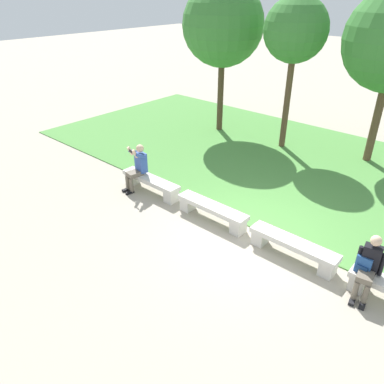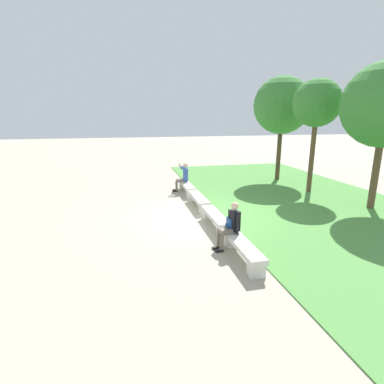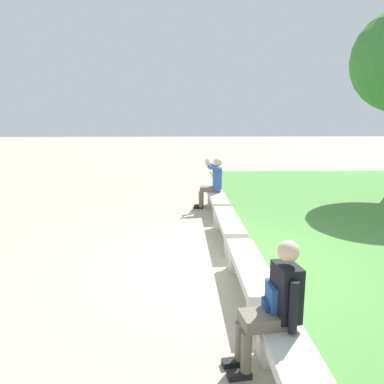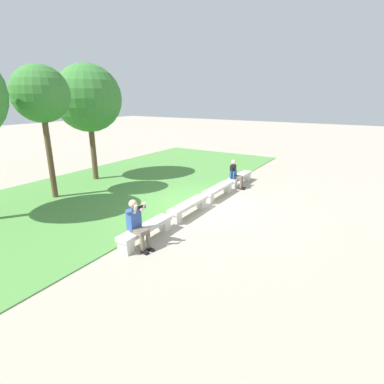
{
  "view_description": "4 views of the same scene",
  "coord_description": "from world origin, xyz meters",
  "views": [
    {
      "loc": [
        3.74,
        -6.2,
        5.15
      ],
      "look_at": [
        -1.41,
        -0.4,
        0.86
      ],
      "focal_mm": 35.0,
      "sensor_mm": 36.0,
      "label": 1
    },
    {
      "loc": [
        9.54,
        -2.66,
        3.41
      ],
      "look_at": [
        -0.45,
        -0.4,
        0.79
      ],
      "focal_mm": 28.0,
      "sensor_mm": 36.0,
      "label": 2
    },
    {
      "loc": [
        5.77,
        -0.94,
        2.35
      ],
      "look_at": [
        -1.33,
        -0.7,
        0.92
      ],
      "focal_mm": 35.0,
      "sensor_mm": 36.0,
      "label": 3
    },
    {
      "loc": [
        -9.11,
        -5.04,
        3.84
      ],
      "look_at": [
        -1.4,
        -0.32,
        0.96
      ],
      "focal_mm": 28.0,
      "sensor_mm": 36.0,
      "label": 4
    }
  ],
  "objects": [
    {
      "name": "backpack",
      "position": [
        2.53,
        -0.02,
        0.63
      ],
      "size": [
        0.28,
        0.24,
        0.43
      ],
      "color": "#234C8C",
      "rests_on": "bench_far"
    },
    {
      "name": "person_distant",
      "position": [
        2.62,
        -0.07,
        0.67
      ],
      "size": [
        0.48,
        0.71,
        1.26
      ],
      "color": "black",
      "rests_on": "ground"
    },
    {
      "name": "ground_plane",
      "position": [
        0.0,
        0.0,
        0.0
      ],
      "size": [
        80.0,
        80.0,
        0.0
      ],
      "primitive_type": "plane",
      "color": "#A89E8C"
    },
    {
      "name": "bench_main",
      "position": [
        -3.32,
        0.0,
        0.3
      ],
      "size": [
        1.96,
        0.4,
        0.45
      ],
      "color": "beige",
      "rests_on": "ground"
    },
    {
      "name": "tree_left_background",
      "position": [
        -2.29,
        5.53,
        3.9
      ],
      "size": [
        2.05,
        2.05,
        4.96
      ],
      "color": "brown",
      "rests_on": "ground"
    },
    {
      "name": "grass_strip",
      "position": [
        0.0,
        4.38,
        0.01
      ],
      "size": [
        20.59,
        8.0,
        0.03
      ],
      "primitive_type": "cube",
      "color": "#518E42",
      "rests_on": "ground"
    },
    {
      "name": "tree_right_background",
      "position": [
        -5.12,
        5.45,
        3.91
      ],
      "size": [
        2.94,
        2.94,
        5.4
      ],
      "color": "#4C3826",
      "rests_on": "ground"
    },
    {
      "name": "bench_mid",
      "position": [
        1.11,
        0.0,
        0.3
      ],
      "size": [
        1.96,
        0.4,
        0.45
      ],
      "color": "beige",
      "rests_on": "ground"
    },
    {
      "name": "person_photographer",
      "position": [
        -3.74,
        -0.08,
        0.74
      ],
      "size": [
        0.51,
        0.76,
        1.32
      ],
      "color": "black",
      "rests_on": "ground"
    },
    {
      "name": "bench_near",
      "position": [
        -1.11,
        0.0,
        0.3
      ],
      "size": [
        1.96,
        0.4,
        0.45
      ],
      "color": "beige",
      "rests_on": "ground"
    }
  ]
}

